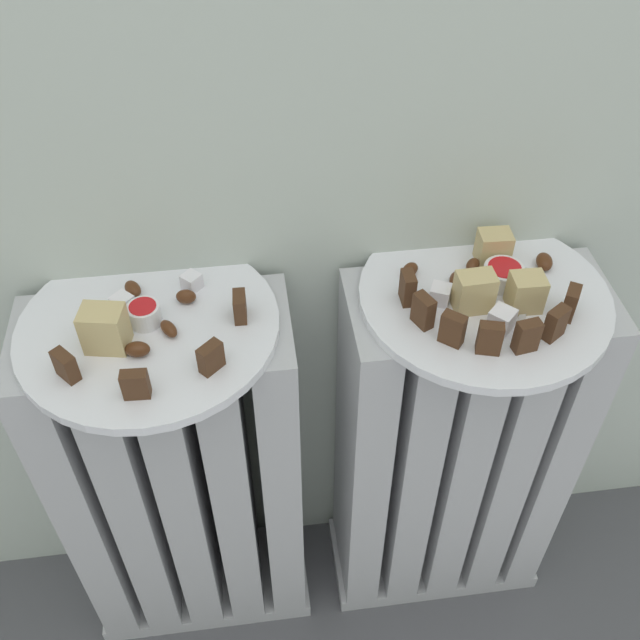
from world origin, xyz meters
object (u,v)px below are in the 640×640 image
at_px(plate_right, 484,296).
at_px(fork, 527,292).
at_px(radiator_right, 450,456).
at_px(plate_left, 149,327).
at_px(radiator_left, 186,485).
at_px(jam_bowl_left, 144,313).
at_px(jam_bowl_right, 503,274).

xyz_separation_m(plate_right, fork, (0.05, -0.01, 0.01)).
distance_m(radiator_right, plate_left, 0.51).
distance_m(radiator_left, plate_right, 0.51).
distance_m(jam_bowl_left, jam_bowl_right, 0.42).
distance_m(radiator_left, jam_bowl_left, 0.35).
relative_size(jam_bowl_right, fork, 0.48).
height_order(plate_right, jam_bowl_left, jam_bowl_left).
height_order(plate_left, fork, fork).
height_order(jam_bowl_left, fork, jam_bowl_left).
height_order(radiator_left, plate_left, plate_left).
height_order(jam_bowl_left, jam_bowl_right, same).
bearing_deg(radiator_right, jam_bowl_left, 179.68).
bearing_deg(plate_right, jam_bowl_right, 31.61).
bearing_deg(plate_left, radiator_right, 0.00).
bearing_deg(plate_right, radiator_right, 0.00).
xyz_separation_m(radiator_left, plate_left, (0.00, 0.00, 0.33)).
xyz_separation_m(radiator_left, jam_bowl_right, (0.42, 0.02, 0.34)).
relative_size(radiator_left, jam_bowl_right, 13.14).
distance_m(plate_right, jam_bowl_left, 0.40).
relative_size(plate_left, jam_bowl_left, 8.05).
relative_size(radiator_left, fork, 6.33).
bearing_deg(fork, plate_right, 171.63).
bearing_deg(jam_bowl_right, jam_bowl_left, -178.22).
bearing_deg(radiator_right, plate_left, 180.00).
bearing_deg(radiator_left, jam_bowl_left, 130.01).
bearing_deg(plate_right, radiator_left, 180.00).
bearing_deg(fork, plate_left, 179.07).
bearing_deg(radiator_right, jam_bowl_right, 31.61).
relative_size(radiator_right, plate_right, 2.11).
height_order(radiator_right, jam_bowl_left, jam_bowl_left).
bearing_deg(jam_bowl_right, plate_right, -148.39).
xyz_separation_m(radiator_right, plate_right, (0.00, 0.00, 0.33)).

